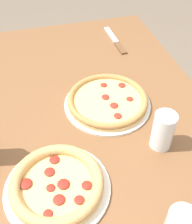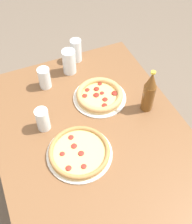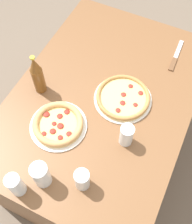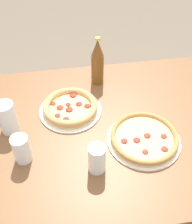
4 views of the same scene
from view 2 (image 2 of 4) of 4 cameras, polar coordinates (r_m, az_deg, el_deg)
The scene contains 9 objects.
ground_plane at distance 1.98m, azimuth 0.23°, elevation -18.59°, with size 8.00×8.00×0.00m, color #6B5B4C.
table at distance 1.63m, azimuth 0.28°, elevation -13.73°, with size 1.28×0.89×0.77m.
pizza_margherita at distance 1.25m, azimuth -3.41°, elevation -8.14°, with size 0.29×0.29×0.04m.
pizza_salami at distance 1.45m, azimuth 0.75°, elevation 3.38°, with size 0.28×0.28×0.04m.
glass_cola at distance 1.58m, azimuth -5.47°, elevation 9.98°, with size 0.07×0.07×0.14m.
glass_orange_juice at distance 1.33m, azimuth -10.74°, elevation -1.65°, with size 0.06×0.06×0.12m.
glass_mango_juice at distance 1.52m, azimuth -10.39°, elevation 6.63°, with size 0.06×0.06×0.12m.
glass_red_wine at distance 1.66m, azimuth -4.04°, elevation 12.18°, with size 0.06×0.06×0.14m.
beer_bottle at distance 1.36m, azimuth 10.77°, elevation 4.03°, with size 0.06×0.06×0.24m.
Camera 2 is at (-0.65, 0.29, 1.85)m, focal length 45.00 mm.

